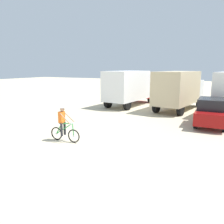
# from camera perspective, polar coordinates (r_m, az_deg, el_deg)

# --- Properties ---
(ground_plane) EXTENTS (120.00, 120.00, 0.00)m
(ground_plane) POSITION_cam_1_polar(r_m,az_deg,el_deg) (9.82, -10.14, -11.01)
(ground_plane) COLOR beige
(box_truck_avon_van) EXTENTS (2.97, 6.94, 3.35)m
(box_truck_avon_van) POSITION_cam_1_polar(r_m,az_deg,el_deg) (22.16, 4.52, 6.44)
(box_truck_avon_van) COLOR white
(box_truck_avon_van) RESTS_ON ground
(box_truck_tan_camper) EXTENTS (3.28, 7.01, 3.35)m
(box_truck_tan_camper) POSITION_cam_1_polar(r_m,az_deg,el_deg) (20.55, 16.54, 5.66)
(box_truck_tan_camper) COLOR #CCB78E
(box_truck_tan_camper) RESTS_ON ground
(sedan_parked) EXTENTS (1.93, 4.27, 1.76)m
(sedan_parked) POSITION_cam_1_polar(r_m,az_deg,el_deg) (15.83, 23.70, 0.04)
(sedan_parked) COLOR maroon
(sedan_parked) RESTS_ON ground
(cyclist_orange_shirt) EXTENTS (1.73, 0.52, 1.82)m
(cyclist_orange_shirt) POSITION_cam_1_polar(r_m,az_deg,el_deg) (11.63, -12.07, -3.18)
(cyclist_orange_shirt) COLOR black
(cyclist_orange_shirt) RESTS_ON ground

